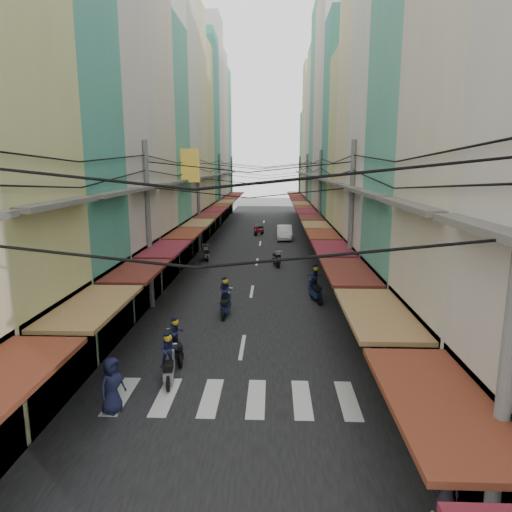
% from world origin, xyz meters
% --- Properties ---
extents(ground, '(160.00, 160.00, 0.00)m').
position_xyz_m(ground, '(0.00, 0.00, 0.00)').
color(ground, slate).
rests_on(ground, ground).
extents(road, '(10.00, 80.00, 0.02)m').
position_xyz_m(road, '(0.00, 20.00, 0.01)').
color(road, black).
rests_on(road, ground).
extents(sidewalk_left, '(3.00, 80.00, 0.06)m').
position_xyz_m(sidewalk_left, '(-6.50, 20.00, 0.03)').
color(sidewalk_left, gray).
rests_on(sidewalk_left, ground).
extents(sidewalk_right, '(3.00, 80.00, 0.06)m').
position_xyz_m(sidewalk_right, '(6.50, 20.00, 0.03)').
color(sidewalk_right, gray).
rests_on(sidewalk_right, ground).
extents(crosswalk, '(7.55, 2.40, 0.01)m').
position_xyz_m(crosswalk, '(-0.00, -6.00, 0.03)').
color(crosswalk, silver).
rests_on(crosswalk, ground).
extents(building_row_left, '(7.80, 67.67, 23.70)m').
position_xyz_m(building_row_left, '(-7.92, 16.56, 9.78)').
color(building_row_left, beige).
rests_on(building_row_left, ground).
extents(building_row_right, '(7.80, 68.98, 22.59)m').
position_xyz_m(building_row_right, '(7.92, 16.45, 9.41)').
color(building_row_right, teal).
rests_on(building_row_right, ground).
extents(utility_poles, '(10.20, 66.13, 8.20)m').
position_xyz_m(utility_poles, '(0.00, 15.01, 6.59)').
color(utility_poles, slate).
rests_on(utility_poles, ground).
extents(white_car, '(4.72, 1.90, 1.66)m').
position_xyz_m(white_car, '(2.26, 24.53, 0.00)').
color(white_car, white).
rests_on(white_car, ground).
extents(bicycle, '(1.64, 0.66, 1.11)m').
position_xyz_m(bicycle, '(5.61, 0.46, 0.00)').
color(bicycle, black).
rests_on(bicycle, ground).
extents(moving_scooters, '(7.67, 33.81, 1.97)m').
position_xyz_m(moving_scooters, '(-0.27, 5.24, 0.54)').
color(moving_scooters, black).
rests_on(moving_scooters, ground).
extents(parked_scooters, '(13.34, 13.30, 1.00)m').
position_xyz_m(parked_scooters, '(4.93, -4.19, 0.47)').
color(parked_scooters, black).
rests_on(parked_scooters, ground).
extents(pedestrians, '(11.78, 25.53, 2.14)m').
position_xyz_m(pedestrians, '(-4.11, 2.37, 1.01)').
color(pedestrians, black).
rests_on(pedestrians, ground).
extents(market_umbrella, '(2.17, 2.17, 2.29)m').
position_xyz_m(market_umbrella, '(6.23, -5.48, 2.01)').
color(market_umbrella, '#B2B2B7').
rests_on(market_umbrella, ground).
extents(traffic_sign, '(0.10, 0.60, 2.73)m').
position_xyz_m(traffic_sign, '(5.60, 0.04, 1.97)').
color(traffic_sign, slate).
rests_on(traffic_sign, ground).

